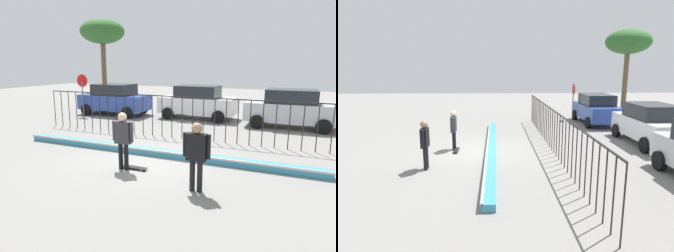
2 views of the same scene
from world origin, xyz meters
The scene contains 11 objects.
ground_plane centered at (0.00, 0.00, 0.00)m, with size 60.00×60.00×0.00m, color gray.
bowl_coping_ledge centered at (0.00, 0.64, 0.12)m, with size 11.00×0.40×0.27m.
perimeter_fence centered at (0.00, 3.28, 1.10)m, with size 14.04×0.04×1.79m.
skateboarder centered at (-0.23, -0.98, 1.04)m, with size 0.70×0.26×1.73m.
skateboard centered at (0.06, -0.86, 0.06)m, with size 0.80×0.20×0.07m.
camera_operator centered at (2.26, -1.62, 1.05)m, with size 0.70×0.26×1.74m.
parked_car_blue centered at (-6.03, 7.30, 0.97)m, with size 4.30×2.12×1.90m.
parked_car_white centered at (-0.88, 8.06, 0.97)m, with size 4.30×2.12×1.90m.
parked_car_silver centered at (4.11, 7.50, 0.97)m, with size 4.30×2.12×1.90m.
stop_sign centered at (-7.57, 6.21, 1.62)m, with size 0.76×0.07×2.50m.
palm_tree_short centered at (-8.92, 10.37, 5.30)m, with size 3.17×3.17×6.27m.
Camera 1 is at (4.42, -8.28, 3.12)m, focal length 31.92 mm.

